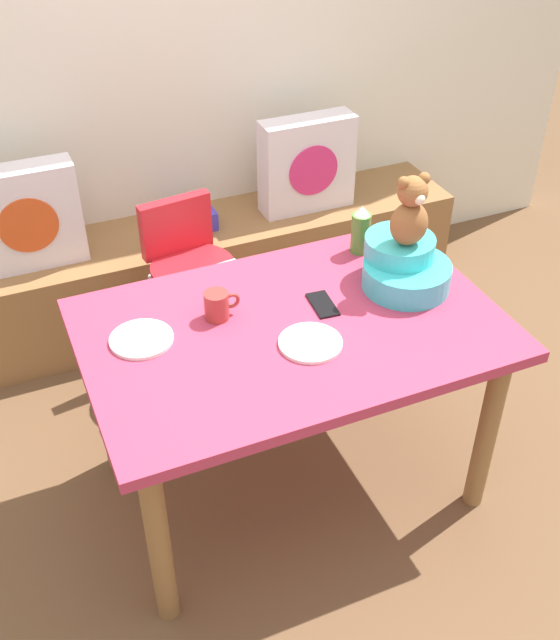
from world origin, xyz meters
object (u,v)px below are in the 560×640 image
object	(u,v)px
dinner_plate_far	(310,343)
cell_phone	(323,304)
ketchup_bottle	(361,230)
infant_seat_teal	(404,266)
pillow_floral_left	(26,218)
dinner_plate_near	(141,339)
highchair	(192,271)
teddy_bear	(410,212)
pillow_floral_right	(307,164)
dining_table	(292,350)
coffee_mug	(217,305)
book_stack	(193,220)

from	to	relation	value
dinner_plate_far	cell_phone	world-z (taller)	dinner_plate_far
ketchup_bottle	dinner_plate_far	distance (m)	0.59
infant_seat_teal	pillow_floral_left	bearing A→B (deg)	135.52
infant_seat_teal	dinner_plate_near	distance (m)	0.91
dinner_plate_far	pillow_floral_left	bearing A→B (deg)	118.20
pillow_floral_left	ketchup_bottle	bearing A→B (deg)	-38.20
highchair	teddy_bear	world-z (taller)	teddy_bear
pillow_floral_right	teddy_bear	bearing A→B (deg)	-97.68
dining_table	coffee_mug	xyz separation A→B (m)	(-0.20, 0.13, 0.15)
pillow_floral_left	dinner_plate_near	bearing A→B (deg)	-78.69
book_stack	cell_phone	size ratio (longest dim) A/B	1.39
highchair	cell_phone	bearing A→B (deg)	-70.46
pillow_floral_right	highchair	distance (m)	0.83
teddy_bear	cell_phone	bearing A→B (deg)	-178.46
pillow_floral_left	dinner_plate_near	distance (m)	1.08
infant_seat_teal	cell_phone	xyz separation A→B (m)	(-0.31, -0.01, -0.07)
dinner_plate_far	cell_phone	xyz separation A→B (m)	(0.12, 0.17, -0.00)
pillow_floral_left	infant_seat_teal	world-z (taller)	same
cell_phone	infant_seat_teal	bearing A→B (deg)	-173.62
infant_seat_teal	highchair	bearing A→B (deg)	129.02
coffee_mug	dining_table	bearing A→B (deg)	-32.68
book_stack	highchair	bearing A→B (deg)	-108.27
pillow_floral_right	ketchup_bottle	distance (m)	0.88
book_stack	coffee_mug	size ratio (longest dim) A/B	1.67
book_stack	infant_seat_teal	bearing A→B (deg)	-69.91
dinner_plate_near	cell_phone	world-z (taller)	dinner_plate_near
book_stack	teddy_bear	world-z (taller)	teddy_bear
highchair	coffee_mug	distance (m)	0.68
pillow_floral_left	cell_phone	bearing A→B (deg)	-53.80
dining_table	highchair	world-z (taller)	highchair
teddy_bear	highchair	bearing A→B (deg)	129.00
pillow_floral_left	dinner_plate_near	size ratio (longest dim) A/B	2.20
pillow_floral_left	pillow_floral_right	world-z (taller)	same
highchair	pillow_floral_right	bearing A→B (deg)	30.63
pillow_floral_right	teddy_bear	size ratio (longest dim) A/B	1.76
ketchup_bottle	cell_phone	world-z (taller)	ketchup_bottle
book_stack	dinner_plate_far	world-z (taller)	dinner_plate_far
book_stack	infant_seat_teal	world-z (taller)	infant_seat_teal
ketchup_bottle	teddy_bear	bearing A→B (deg)	-81.80
teddy_bear	ketchup_bottle	size ratio (longest dim) A/B	1.35
pillow_floral_right	dinner_plate_far	distance (m)	1.41
pillow_floral_left	infant_seat_teal	distance (m)	1.57
coffee_mug	cell_phone	distance (m)	0.35
book_stack	dining_table	world-z (taller)	dining_table
dinner_plate_near	cell_phone	xyz separation A→B (m)	(0.60, -0.05, -0.00)
pillow_floral_left	book_stack	world-z (taller)	pillow_floral_left
ketchup_bottle	pillow_floral_left	bearing A→B (deg)	141.80
dinner_plate_near	ketchup_bottle	bearing A→B (deg)	13.05
dinner_plate_near	pillow_floral_right	bearing A→B (deg)	44.96
coffee_mug	dinner_plate_far	world-z (taller)	coffee_mug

